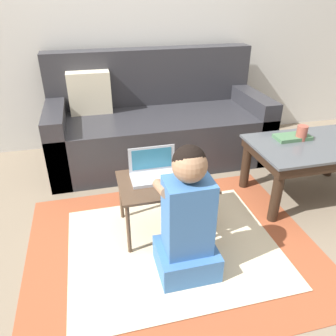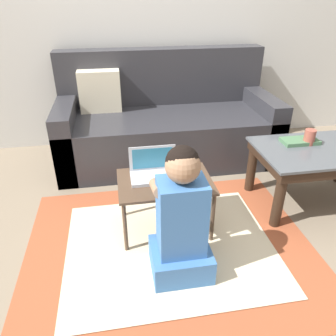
% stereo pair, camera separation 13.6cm
% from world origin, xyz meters
% --- Properties ---
extents(ground_plane, '(16.00, 16.00, 0.00)m').
position_xyz_m(ground_plane, '(0.00, 0.00, 0.00)').
color(ground_plane, '#7F705B').
extents(wall_back, '(9.00, 0.06, 2.50)m').
position_xyz_m(wall_back, '(0.00, 1.61, 1.25)').
color(wall_back, silver).
rests_on(wall_back, ground_plane).
extents(area_rug, '(1.76, 1.42, 0.01)m').
position_xyz_m(area_rug, '(-0.06, -0.12, 0.00)').
color(area_rug, '#9E4C2D').
rests_on(area_rug, ground_plane).
extents(couch, '(1.91, 0.85, 0.94)m').
position_xyz_m(couch, '(0.12, 1.16, 0.31)').
color(couch, '#2D2D33').
rests_on(couch, ground_plane).
extents(coffee_table, '(0.89, 0.56, 0.44)m').
position_xyz_m(coffee_table, '(1.07, 0.20, 0.36)').
color(coffee_table, '#4C5156').
rests_on(coffee_table, ground_plane).
extents(laptop_desk, '(0.58, 0.40, 0.37)m').
position_xyz_m(laptop_desk, '(-0.06, 0.07, 0.33)').
color(laptop_desk, '#4C3828').
rests_on(laptop_desk, ground_plane).
extents(laptop, '(0.29, 0.17, 0.19)m').
position_xyz_m(laptop, '(-0.12, 0.13, 0.40)').
color(laptop, '#B7BCC6').
rests_on(laptop, laptop_desk).
extents(computer_mouse, '(0.07, 0.10, 0.04)m').
position_xyz_m(computer_mouse, '(0.09, 0.08, 0.39)').
color(computer_mouse, black).
rests_on(computer_mouse, laptop_desk).
extents(person_seated, '(0.33, 0.36, 0.78)m').
position_xyz_m(person_seated, '(-0.03, -0.32, 0.35)').
color(person_seated, '#3D70B2').
rests_on(person_seated, ground_plane).
extents(cup_on_table, '(0.08, 0.08, 0.11)m').
position_xyz_m(cup_on_table, '(1.01, 0.28, 0.49)').
color(cup_on_table, '#994C3D').
rests_on(cup_on_table, coffee_table).
extents(book_on_table, '(0.26, 0.13, 0.03)m').
position_xyz_m(book_on_table, '(0.96, 0.31, 0.45)').
color(book_on_table, '#47704C').
rests_on(book_on_table, coffee_table).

